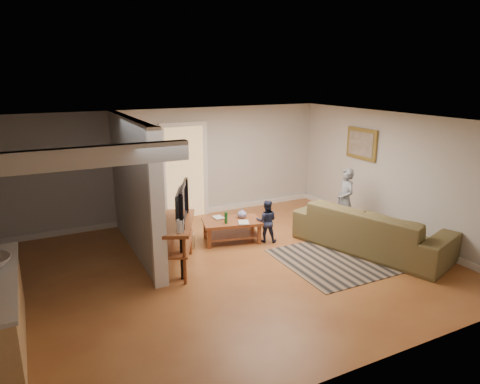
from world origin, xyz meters
name	(u,v)px	position (x,y,z in m)	size (l,w,h in m)	color
ground	(228,268)	(0.00, 0.00, 0.00)	(7.50, 7.50, 0.00)	brown
room_shell	(156,188)	(-1.07, 0.43, 1.46)	(7.54, 6.02, 2.52)	#BAB8B2
area_rug	(351,256)	(2.23, -0.55, 0.01)	(2.58, 1.89, 0.01)	black
sofa	(369,249)	(2.76, -0.46, 0.00)	(2.86, 1.12, 0.83)	#4D4726
coffee_table	(232,225)	(0.62, 1.10, 0.34)	(1.25, 0.90, 0.66)	brown
tv_console	(178,226)	(-0.74, 0.39, 0.77)	(1.02, 1.44, 1.16)	brown
speaker_left	(183,252)	(-0.80, 0.00, 0.46)	(0.09, 0.09, 0.92)	black
speaker_right	(159,207)	(-0.50, 2.37, 0.51)	(0.10, 0.10, 1.02)	black
toy_basket	(184,240)	(-0.35, 1.23, 0.15)	(0.41, 0.41, 0.37)	olive
child	(343,230)	(3.00, 0.59, 0.00)	(0.49, 0.32, 1.35)	gray
toddler	(266,241)	(1.21, 0.78, 0.00)	(0.41, 0.32, 0.85)	#212844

